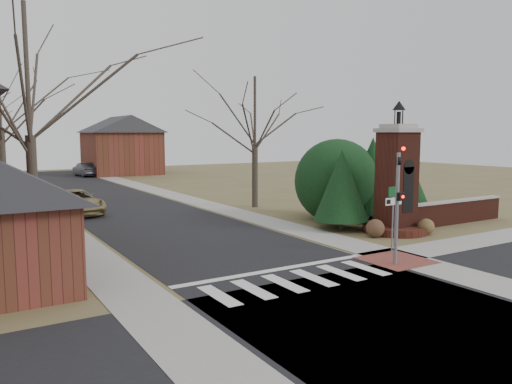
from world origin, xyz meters
TOP-DOWN VIEW (x-y plane):
  - ground at (0.00, 0.00)m, footprint 120.00×120.00m
  - main_street at (0.00, 22.00)m, footprint 8.00×70.00m
  - cross_street at (0.00, -3.00)m, footprint 120.00×8.00m
  - crosswalk_zone at (0.00, 0.80)m, footprint 8.00×2.20m
  - stop_bar at (0.00, 2.30)m, footprint 8.00×0.35m
  - sidewalk_right_main at (5.20, 22.00)m, footprint 2.00×60.00m
  - sidewalk_left at (-5.20, 22.00)m, footprint 2.00×60.00m
  - curb_apron at (4.80, 1.00)m, footprint 2.40×2.40m
  - traffic_signal_pole at (4.30, 0.57)m, footprint 0.28×0.41m
  - sign_post at (5.59, 1.99)m, footprint 0.90×0.07m
  - brick_gate_monument at (9.00, 4.99)m, footprint 3.20×3.20m
  - brick_garden_wall at (13.50, 5.00)m, footprint 7.50×0.50m
  - garage_left at (-8.52, 4.49)m, footprint 4.80×4.80m
  - house_distant_right at (7.99, 47.99)m, footprint 8.80×8.80m
  - evergreen_near at (7.20, 7.00)m, footprint 2.80×2.80m
  - evergreen_mid at (10.50, 8.20)m, footprint 3.40×3.40m
  - evergreen_far at (12.50, 7.20)m, footprint 2.40×2.40m
  - evergreen_mass at (9.00, 9.50)m, footprint 4.80×4.80m
  - bare_tree_0 at (-7.00, 9.00)m, footprint 8.05×8.05m
  - bare_tree_3 at (7.50, 16.00)m, footprint 7.00×7.00m
  - pickup_truck at (-3.40, 19.21)m, footprint 2.99×5.52m
  - distant_car at (3.40, 46.78)m, footprint 2.08×4.93m
  - dry_shrub_left at (7.24, 4.60)m, footprint 0.87×0.87m
  - dry_shrub_right at (9.83, 3.79)m, footprint 0.78×0.78m

SIDE VIEW (x-z plane):
  - ground at x=0.00m, z-range 0.00..0.00m
  - main_street at x=0.00m, z-range 0.00..0.01m
  - cross_street at x=0.00m, z-range 0.00..0.01m
  - crosswalk_zone at x=0.00m, z-range 0.00..0.02m
  - stop_bar at x=0.00m, z-range 0.00..0.02m
  - sidewalk_right_main at x=5.20m, z-range 0.00..0.02m
  - sidewalk_left at x=-5.20m, z-range 0.00..0.02m
  - curb_apron at x=4.80m, z-range 0.00..0.02m
  - dry_shrub_right at x=9.83m, z-range 0.00..0.78m
  - dry_shrub_left at x=7.24m, z-range 0.00..0.87m
  - brick_garden_wall at x=13.50m, z-range 0.01..1.31m
  - pickup_truck at x=-3.40m, z-range 0.00..1.47m
  - distant_car at x=3.40m, z-range 0.00..1.58m
  - evergreen_far at x=12.50m, z-range 0.25..3.55m
  - sign_post at x=5.59m, z-range 0.57..3.32m
  - brick_gate_monument at x=9.00m, z-range -1.07..5.40m
  - garage_left at x=-8.52m, z-range 0.09..4.38m
  - evergreen_near at x=7.20m, z-range 0.25..4.35m
  - evergreen_mass at x=9.00m, z-range 0.00..4.80m
  - traffic_signal_pole at x=4.30m, z-range 0.34..4.84m
  - evergreen_mid at x=10.50m, z-range 0.25..4.95m
  - house_distant_right at x=7.99m, z-range 0.00..7.30m
  - bare_tree_3 at x=7.50m, z-range 1.84..11.54m
  - bare_tree_0 at x=-7.00m, z-range 2.12..13.27m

